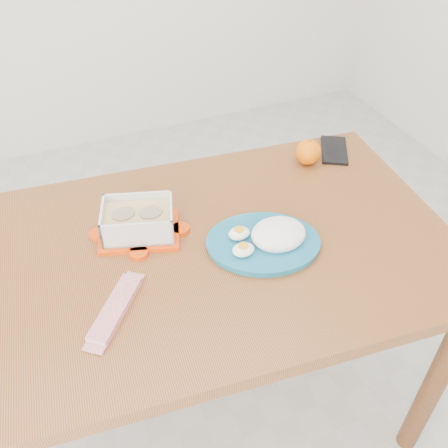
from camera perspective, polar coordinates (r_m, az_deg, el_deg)
name	(u,v)px	position (r m, az deg, el deg)	size (l,w,h in m)	color
ground	(211,366)	(1.93, -1.53, -15.95)	(3.50, 3.50, 0.00)	#B7B7B2
dining_table	(224,270)	(1.34, 0.00, -5.26)	(1.23, 0.88, 0.75)	brown
food_container	(138,221)	(1.28, -9.78, 0.34)	(0.24, 0.21, 0.09)	#F03E07
orange_fruit	(308,152)	(1.55, 9.60, 8.12)	(0.08, 0.08, 0.08)	orange
rice_plate	(268,238)	(1.25, 5.07, -1.61)	(0.36, 0.36, 0.08)	#186484
candy_bar	(116,309)	(1.13, -12.29, -9.43)	(0.19, 0.05, 0.02)	red
smartphone	(334,150)	(1.64, 12.47, 8.25)	(0.08, 0.16, 0.01)	black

